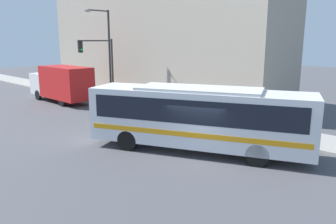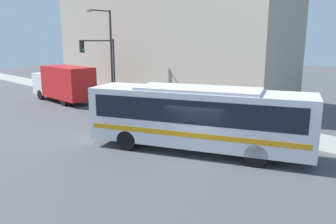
# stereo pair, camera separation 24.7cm
# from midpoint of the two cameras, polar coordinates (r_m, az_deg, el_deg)

# --- Properties ---
(ground_plane) EXTENTS (120.00, 120.00, 0.00)m
(ground_plane) POSITION_cam_midpoint_polar(r_m,az_deg,el_deg) (15.74, 6.13, -7.81)
(ground_plane) COLOR #47474C
(sidewalk) EXTENTS (3.12, 70.00, 0.14)m
(sidewalk) POSITION_cam_midpoint_polar(r_m,az_deg,el_deg) (34.47, -14.15, 3.10)
(sidewalk) COLOR gray
(sidewalk) RESTS_ON ground_plane
(building_facade) EXTENTS (6.00, 25.78, 9.82)m
(building_facade) POSITION_cam_midpoint_polar(r_m,az_deg,el_deg) (32.00, -1.57, 11.50)
(building_facade) COLOR #9E9384
(building_facade) RESTS_ON ground_plane
(city_bus) EXTENTS (6.57, 10.86, 3.20)m
(city_bus) POSITION_cam_midpoint_polar(r_m,az_deg,el_deg) (16.03, 5.62, -0.51)
(city_bus) COLOR silver
(city_bus) RESTS_ON ground_plane
(delivery_truck) EXTENTS (2.36, 7.44, 3.18)m
(delivery_truck) POSITION_cam_midpoint_polar(r_m,az_deg,el_deg) (30.63, -17.50, 4.91)
(delivery_truck) COLOR #B21919
(delivery_truck) RESTS_ON ground_plane
(fire_hydrant) EXTENTS (0.25, 0.34, 0.73)m
(fire_hydrant) POSITION_cam_midpoint_polar(r_m,az_deg,el_deg) (21.98, 5.69, -0.58)
(fire_hydrant) COLOR red
(fire_hydrant) RESTS_ON sidewalk
(traffic_light_pole) EXTENTS (3.28, 0.35, 5.39)m
(traffic_light_pole) POSITION_cam_midpoint_polar(r_m,az_deg,el_deg) (27.77, -11.03, 8.90)
(traffic_light_pole) COLOR #2D2D2D
(traffic_light_pole) RESTS_ON sidewalk
(parking_meter) EXTENTS (0.14, 0.14, 1.18)m
(parking_meter) POSITION_cam_midpoint_polar(r_m,az_deg,el_deg) (25.04, -2.74, 2.10)
(parking_meter) COLOR #2D2D2D
(parking_meter) RESTS_ON sidewalk
(street_lamp) EXTENTS (2.35, 0.28, 7.73)m
(street_lamp) POSITION_cam_midpoint_polar(r_m,az_deg,el_deg) (28.64, -10.07, 10.71)
(street_lamp) COLOR #2D2D2D
(street_lamp) RESTS_ON sidewalk
(pedestrian_near_corner) EXTENTS (0.34, 0.34, 1.85)m
(pedestrian_near_corner) POSITION_cam_midpoint_polar(r_m,az_deg,el_deg) (25.42, -1.07, 2.60)
(pedestrian_near_corner) COLOR slate
(pedestrian_near_corner) RESTS_ON sidewalk
(pedestrian_mid_block) EXTENTS (0.34, 0.34, 1.57)m
(pedestrian_mid_block) POSITION_cam_midpoint_polar(r_m,az_deg,el_deg) (29.60, -9.38, 3.52)
(pedestrian_mid_block) COLOR #47382D
(pedestrian_mid_block) RESTS_ON sidewalk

